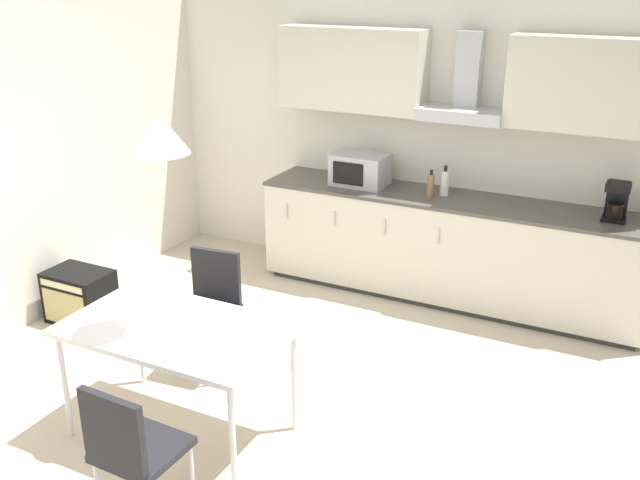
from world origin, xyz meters
TOP-DOWN VIEW (x-y plane):
  - ground_plane at (0.00, 0.00)m, footprint 7.22×7.49m
  - wall_back at (0.00, 2.55)m, footprint 5.78×0.10m
  - kitchen_counter at (0.51, 2.17)m, footprint 3.36×0.67m
  - backsplash_tile at (0.51, 2.48)m, footprint 3.34×0.02m
  - upper_wall_cabinets at (0.51, 2.33)m, footprint 3.34×0.40m
  - microwave at (-0.35, 2.17)m, footprint 0.48×0.35m
  - coffee_maker at (1.79, 2.20)m, footprint 0.18×0.19m
  - bottle_brown at (0.33, 2.11)m, footprint 0.06×0.06m
  - bottle_white at (0.42, 2.20)m, footprint 0.08×0.08m
  - dining_table at (-0.37, -0.50)m, footprint 1.34×0.81m
  - chair_near_right at (-0.07, -1.29)m, footprint 0.41×0.41m
  - chair_far_left at (-0.68, 0.28)m, footprint 0.44×0.44m
  - guitar_amp at (-2.06, 0.36)m, footprint 0.52×0.37m
  - pendant_lamp at (-0.37, -0.50)m, footprint 0.32×0.32m

SIDE VIEW (x-z plane):
  - ground_plane at x=0.00m, z-range -0.02..0.00m
  - guitar_amp at x=-2.06m, z-range 0.00..0.44m
  - kitchen_counter at x=0.51m, z-range 0.00..0.93m
  - chair_near_right at x=-0.07m, z-range 0.10..0.97m
  - chair_far_left at x=-0.68m, z-range 0.10..0.97m
  - dining_table at x=-0.37m, z-range 0.33..1.08m
  - bottle_brown at x=0.33m, z-range 0.91..1.15m
  - bottle_white at x=0.42m, z-range 0.91..1.17m
  - microwave at x=-0.35m, z-range 0.93..1.21m
  - coffee_maker at x=1.79m, z-range 0.93..1.23m
  - backsplash_tile at x=0.51m, z-range 0.93..1.51m
  - wall_back at x=0.00m, z-range 0.00..2.67m
  - upper_wall_cabinets at x=0.51m, z-range 1.55..2.27m
  - pendant_lamp at x=-0.37m, z-range 1.81..2.03m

